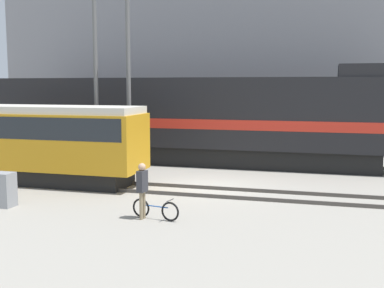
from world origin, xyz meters
TOP-DOWN VIEW (x-y plane):
  - ground_plane at (0.00, 0.00)m, footprint 120.00×120.00m
  - track_near at (0.00, -1.14)m, footprint 60.00×1.50m
  - track_far at (0.00, 5.74)m, footprint 60.00×1.51m
  - building_backdrop at (0.00, 13.85)m, footprint 35.14×6.00m
  - freight_locomotive at (-2.82, 5.74)m, footprint 21.98×3.04m
  - streetcar at (-7.78, -1.14)m, footprint 10.17×2.54m
  - bicycle at (-0.54, -5.16)m, footprint 1.66×0.49m
  - person at (-0.94, -5.24)m, footprint 0.28×0.39m
  - utility_pole_left at (-6.30, 2.30)m, footprint 0.21×0.21m
  - utility_pole_center at (-4.58, 2.30)m, footprint 0.21×0.21m
  - signal_box at (-6.16, -5.09)m, footprint 0.70×0.60m

SIDE VIEW (x-z plane):
  - ground_plane at x=0.00m, z-range 0.00..0.00m
  - track_near at x=0.00m, z-range 0.00..0.14m
  - track_far at x=0.00m, z-range 0.00..0.14m
  - bicycle at x=-0.54m, z-range -0.03..0.65m
  - signal_box at x=-6.16m, z-range 0.00..1.20m
  - person at x=-0.94m, z-range 0.20..1.99m
  - streetcar at x=-7.78m, z-range 0.24..3.58m
  - freight_locomotive at x=-2.82m, z-range -0.18..5.02m
  - utility_pole_left at x=-6.30m, z-range 0.00..8.63m
  - utility_pole_center at x=-4.58m, z-range 0.00..8.70m
  - building_backdrop at x=0.00m, z-range 0.00..11.52m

